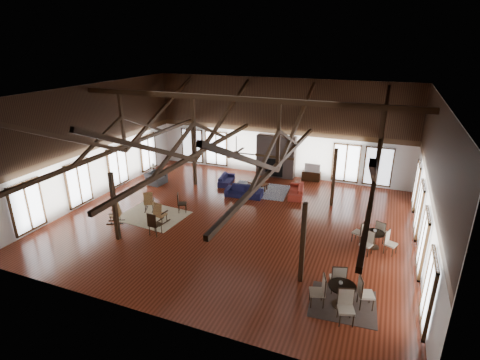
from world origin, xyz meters
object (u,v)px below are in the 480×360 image
at_px(sofa_orange, 296,191).
at_px(armchair, 156,178).
at_px(sofa_navy_left, 226,179).
at_px(coffee_table, 258,183).
at_px(cafe_table_near, 342,292).
at_px(sofa_navy_front, 244,191).
at_px(tv_console, 311,176).
at_px(cafe_table_far, 374,237).

height_order(sofa_orange, armchair, armchair).
height_order(sofa_navy_left, coffee_table, sofa_navy_left).
relative_size(coffee_table, cafe_table_near, 0.60).
height_order(sofa_navy_front, tv_console, sofa_navy_front).
distance_m(sofa_navy_left, coffee_table, 2.11).
xyz_separation_m(sofa_navy_front, cafe_table_far, (6.93, -3.00, 0.19)).
distance_m(coffee_table, cafe_table_near, 10.23).
distance_m(sofa_orange, cafe_table_near, 9.13).
bearing_deg(coffee_table, sofa_navy_front, -86.43).
height_order(sofa_navy_front, cafe_table_near, cafe_table_near).
relative_size(sofa_navy_left, tv_console, 1.55).
distance_m(coffee_table, armchair, 6.11).
bearing_deg(coffee_table, cafe_table_far, -11.96).
height_order(coffee_table, cafe_table_far, cafe_table_far).
height_order(sofa_navy_front, coffee_table, sofa_navy_front).
height_order(sofa_orange, cafe_table_near, cafe_table_near).
xyz_separation_m(sofa_navy_front, sofa_orange, (2.61, 1.20, -0.01)).
xyz_separation_m(sofa_orange, coffee_table, (-2.23, 0.02, 0.10)).
distance_m(sofa_navy_front, cafe_table_near, 9.49).
height_order(sofa_orange, tv_console, sofa_orange).
relative_size(sofa_navy_front, cafe_table_near, 0.97).
xyz_separation_m(sofa_orange, tv_console, (0.29, 2.69, -0.01)).
xyz_separation_m(sofa_navy_front, armchair, (-5.58, -0.12, 0.06)).
distance_m(sofa_orange, coffee_table, 2.24).
bearing_deg(cafe_table_far, cafe_table_near, -100.31).
relative_size(coffee_table, tv_console, 1.15).
height_order(sofa_navy_left, cafe_table_near, cafe_table_near).
bearing_deg(sofa_orange, sofa_navy_left, -103.60).
distance_m(sofa_navy_front, armchair, 5.58).
height_order(armchair, cafe_table_near, cafe_table_near).
bearing_deg(cafe_table_near, sofa_navy_left, 132.13).
xyz_separation_m(coffee_table, cafe_table_near, (5.78, -8.44, 0.16)).
bearing_deg(cafe_table_near, tv_console, 106.36).
relative_size(sofa_navy_front, coffee_table, 1.60).
height_order(sofa_navy_left, tv_console, tv_console).
relative_size(cafe_table_near, cafe_table_far, 1.12).
xyz_separation_m(sofa_navy_front, coffee_table, (0.38, 1.22, 0.08)).
distance_m(armchair, cafe_table_near, 13.72).
xyz_separation_m(armchair, cafe_table_near, (11.74, -7.09, 0.18)).
xyz_separation_m(sofa_orange, armchair, (-8.19, -1.32, 0.07)).
xyz_separation_m(sofa_navy_left, coffee_table, (2.09, -0.26, 0.13)).
bearing_deg(sofa_navy_left, cafe_table_near, -147.20).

